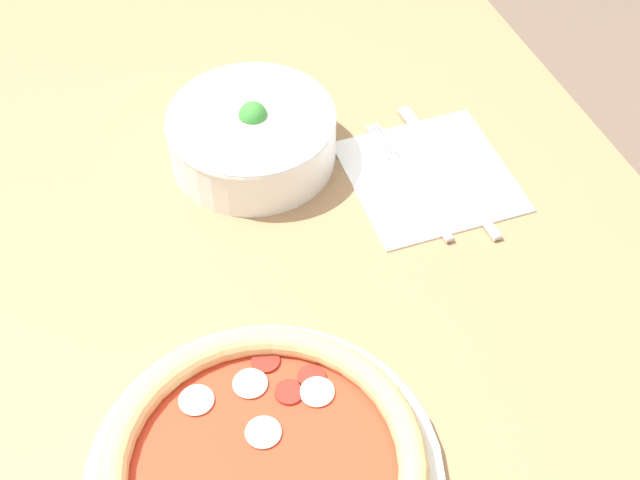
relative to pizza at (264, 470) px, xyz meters
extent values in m
cube|color=#99724C|center=(-0.02, 0.30, -0.03)|extent=(1.05, 1.07, 0.03)
cylinder|color=olive|center=(0.44, 0.76, -0.41)|extent=(0.06, 0.06, 0.72)
cylinder|color=white|center=(0.00, 0.00, -0.01)|extent=(0.30, 0.30, 0.01)
torus|color=tan|center=(0.00, 0.00, 0.01)|extent=(0.28, 0.28, 0.03)
cylinder|color=red|center=(0.00, 0.00, 0.00)|extent=(0.24, 0.24, 0.01)
cylinder|color=maroon|center=(0.04, 0.10, 0.00)|extent=(0.03, 0.03, 0.00)
cylinder|color=maroon|center=(0.07, 0.07, 0.00)|extent=(0.03, 0.03, 0.00)
cylinder|color=maroon|center=(0.04, 0.06, 0.00)|extent=(0.03, 0.03, 0.00)
ellipsoid|color=silver|center=(-0.04, 0.08, 0.00)|extent=(0.03, 0.03, 0.01)
ellipsoid|color=silver|center=(0.01, 0.08, 0.00)|extent=(0.03, 0.03, 0.01)
ellipsoid|color=silver|center=(0.07, 0.05, 0.00)|extent=(0.03, 0.03, 0.01)
ellipsoid|color=silver|center=(0.01, 0.03, 0.00)|extent=(0.03, 0.03, 0.01)
cylinder|color=white|center=(0.11, 0.38, 0.01)|extent=(0.19, 0.19, 0.06)
torus|color=white|center=(0.11, 0.38, 0.04)|extent=(0.19, 0.19, 0.01)
ellipsoid|color=tan|center=(0.14, 0.36, 0.03)|extent=(0.03, 0.04, 0.02)
ellipsoid|color=tan|center=(0.11, 0.32, 0.03)|extent=(0.04, 0.04, 0.02)
ellipsoid|color=#998466|center=(0.05, 0.39, 0.03)|extent=(0.04, 0.03, 0.02)
ellipsoid|color=tan|center=(0.16, 0.34, 0.03)|extent=(0.03, 0.04, 0.02)
ellipsoid|color=tan|center=(0.06, 0.40, 0.03)|extent=(0.04, 0.04, 0.02)
ellipsoid|color=tan|center=(0.11, 0.36, 0.04)|extent=(0.04, 0.04, 0.02)
ellipsoid|color=#998466|center=(0.13, 0.36, 0.03)|extent=(0.04, 0.04, 0.02)
sphere|color=#388433|center=(0.12, 0.38, 0.04)|extent=(0.03, 0.03, 0.03)
cube|color=white|center=(0.29, 0.28, -0.02)|extent=(0.18, 0.18, 0.00)
cube|color=silver|center=(0.26, 0.25, -0.01)|extent=(0.01, 0.13, 0.00)
cube|color=silver|center=(0.26, 0.35, -0.01)|extent=(0.00, 0.06, 0.00)
cube|color=silver|center=(0.26, 0.35, -0.01)|extent=(0.00, 0.06, 0.00)
cube|color=silver|center=(0.26, 0.35, -0.01)|extent=(0.00, 0.06, 0.00)
cube|color=silver|center=(0.25, 0.35, -0.01)|extent=(0.00, 0.06, 0.00)
cube|color=silver|center=(0.31, 0.21, -0.01)|extent=(0.01, 0.09, 0.01)
cube|color=silver|center=(0.31, 0.32, -0.01)|extent=(0.02, 0.13, 0.00)
camera|label=1|loc=(-0.08, -0.33, 0.69)|focal=50.00mm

